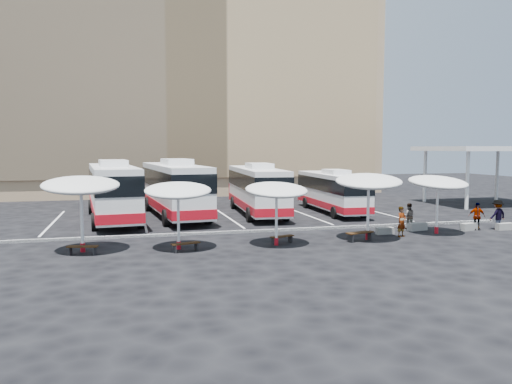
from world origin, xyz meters
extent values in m
plane|color=black|center=(0.00, 0.00, 0.00)|extent=(120.00, 120.00, 0.00)
cube|color=tan|center=(0.00, 32.00, 12.50)|extent=(42.00, 18.00, 25.00)
cube|color=tan|center=(0.00, 22.90, 12.00)|extent=(40.00, 0.30, 20.00)
cube|color=white|center=(24.00, 10.00, 5.00)|extent=(10.00, 8.00, 0.40)
cylinder|color=white|center=(20.00, 7.00, 2.40)|extent=(0.30, 0.30, 4.80)
cylinder|color=white|center=(20.00, 13.00, 2.40)|extent=(0.30, 0.30, 4.80)
cylinder|color=white|center=(28.00, 13.00, 2.40)|extent=(0.30, 0.30, 4.80)
cube|color=black|center=(0.00, 0.50, 0.07)|extent=(34.00, 0.25, 0.15)
cube|color=white|center=(-12.00, 8.00, 0.01)|extent=(0.15, 12.00, 0.01)
cube|color=white|center=(-6.00, 8.00, 0.01)|extent=(0.15, 12.00, 0.01)
cube|color=white|center=(0.00, 8.00, 0.01)|extent=(0.15, 12.00, 0.01)
cube|color=white|center=(6.00, 8.00, 0.01)|extent=(0.15, 12.00, 0.01)
cube|color=white|center=(12.00, 8.00, 0.01)|extent=(0.15, 12.00, 0.01)
cube|color=white|center=(-8.07, 8.04, 2.15)|extent=(3.91, 13.43, 3.31)
cube|color=black|center=(-8.07, 8.04, 2.81)|extent=(3.98, 13.50, 1.21)
cube|color=#B20C19|center=(-8.07, 8.04, 0.94)|extent=(3.98, 13.50, 0.61)
cube|color=#B20C19|center=(-8.65, 14.63, 1.32)|extent=(2.83, 0.47, 1.54)
cube|color=white|center=(-7.97, 6.94, 4.03)|extent=(2.05, 3.45, 0.44)
cylinder|color=black|center=(-9.78, 11.76, 0.55)|extent=(0.48, 1.13, 1.10)
cylinder|color=black|center=(-7.04, 12.00, 0.55)|extent=(0.48, 1.13, 1.10)
cylinder|color=black|center=(-9.05, 3.52, 0.55)|extent=(0.48, 1.13, 1.10)
cylinder|color=black|center=(-6.31, 3.76, 0.55)|extent=(0.48, 1.13, 1.10)
cube|color=white|center=(-3.73, 8.71, 2.17)|extent=(4.01, 13.54, 3.34)
cube|color=black|center=(-3.73, 8.71, 2.84)|extent=(4.09, 13.62, 1.22)
cube|color=#B20C19|center=(-3.73, 8.71, 0.95)|extent=(4.09, 13.62, 0.61)
cube|color=#B20C19|center=(-4.35, 15.35, 1.33)|extent=(2.85, 0.49, 1.56)
cube|color=white|center=(-3.63, 7.60, 4.06)|extent=(2.08, 3.49, 0.44)
cylinder|color=black|center=(-5.48, 12.46, 0.56)|extent=(0.49, 1.14, 1.11)
cylinder|color=black|center=(-2.71, 12.72, 0.56)|extent=(0.49, 1.14, 1.11)
cylinder|color=black|center=(-4.70, 4.15, 0.56)|extent=(0.49, 1.14, 1.11)
cylinder|color=black|center=(-1.93, 4.41, 0.56)|extent=(0.49, 1.14, 1.11)
cube|color=white|center=(2.50, 8.59, 1.99)|extent=(3.37, 12.40, 3.06)
cube|color=black|center=(2.50, 8.59, 2.60)|extent=(3.43, 12.46, 1.12)
cube|color=#B20C19|center=(2.50, 8.59, 0.87)|extent=(3.43, 12.46, 0.56)
cube|color=#B20C19|center=(2.91, 14.70, 1.23)|extent=(2.62, 0.38, 1.43)
cube|color=white|center=(2.44, 7.57, 3.73)|extent=(1.84, 3.17, 0.41)
cylinder|color=black|center=(1.47, 12.24, 0.51)|extent=(0.42, 1.04, 1.02)
cylinder|color=black|center=(4.02, 12.07, 0.51)|extent=(0.42, 1.04, 1.02)
cylinder|color=black|center=(0.96, 4.60, 0.51)|extent=(0.42, 1.04, 1.02)
cylinder|color=black|center=(3.50, 4.43, 0.51)|extent=(0.42, 1.04, 1.02)
cube|color=white|center=(8.47, 8.09, 1.73)|extent=(2.67, 10.71, 2.66)
cube|color=black|center=(8.47, 8.09, 2.26)|extent=(2.73, 10.76, 0.97)
cube|color=#B20C19|center=(8.47, 8.09, 0.75)|extent=(2.73, 10.76, 0.49)
cube|color=#B20C19|center=(8.70, 13.39, 1.06)|extent=(2.27, 0.28, 1.24)
cube|color=white|center=(8.43, 7.20, 3.23)|extent=(1.53, 2.71, 0.35)
cylinder|color=black|center=(7.50, 11.23, 0.44)|extent=(0.35, 0.90, 0.89)
cylinder|color=black|center=(9.71, 11.13, 0.44)|extent=(0.35, 0.90, 0.89)
cylinder|color=black|center=(7.21, 4.60, 0.44)|extent=(0.35, 0.90, 0.89)
cylinder|color=black|center=(9.42, 4.50, 0.44)|extent=(0.35, 0.90, 0.89)
cylinder|color=white|center=(-9.25, -2.90, 1.61)|extent=(0.16, 0.16, 3.21)
cylinder|color=#B20C19|center=(-9.25, -2.90, 0.21)|extent=(0.26, 0.26, 0.43)
ellipsoid|color=silver|center=(-9.25, -2.90, 3.27)|extent=(3.99, 4.04, 1.10)
cylinder|color=white|center=(-4.67, -3.44, 1.45)|extent=(0.15, 0.15, 2.91)
cylinder|color=#B20C19|center=(-4.67, -3.44, 0.19)|extent=(0.23, 0.23, 0.39)
ellipsoid|color=silver|center=(-4.67, -3.44, 2.96)|extent=(3.57, 3.61, 1.00)
cylinder|color=white|center=(0.35, -3.66, 1.42)|extent=(0.13, 0.13, 2.85)
cylinder|color=#B20C19|center=(0.35, -3.66, 0.19)|extent=(0.21, 0.21, 0.38)
ellipsoid|color=silver|center=(0.35, -3.66, 2.90)|extent=(3.24, 3.28, 0.98)
cylinder|color=white|center=(5.70, -3.39, 1.59)|extent=(0.19, 0.19, 3.18)
cylinder|color=#B20C19|center=(5.70, -3.39, 0.21)|extent=(0.29, 0.29, 0.42)
ellipsoid|color=silver|center=(5.70, -3.39, 3.23)|extent=(4.57, 4.60, 1.09)
cylinder|color=white|center=(10.56, -2.64, 1.50)|extent=(0.14, 0.14, 2.99)
cylinder|color=#B20C19|center=(10.56, -2.64, 0.20)|extent=(0.22, 0.22, 0.40)
ellipsoid|color=silver|center=(10.56, -2.64, 3.04)|extent=(3.40, 3.45, 1.02)
cube|color=black|center=(-9.20, -3.64, 0.41)|extent=(1.48, 0.71, 0.06)
cube|color=black|center=(-9.76, -3.50, 0.19)|extent=(0.14, 0.37, 0.38)
cube|color=black|center=(-8.65, -3.77, 0.19)|extent=(0.14, 0.37, 0.38)
cube|color=black|center=(-4.40, -4.09, 0.41)|extent=(1.47, 0.76, 0.06)
cube|color=black|center=(-4.94, -4.25, 0.19)|extent=(0.16, 0.36, 0.38)
cube|color=black|center=(-3.85, -3.93, 0.19)|extent=(0.16, 0.36, 0.38)
cube|color=black|center=(0.78, -3.30, 0.39)|extent=(1.39, 0.76, 0.05)
cube|color=black|center=(0.27, -3.46, 0.18)|extent=(0.16, 0.34, 0.36)
cube|color=black|center=(1.29, -3.13, 0.18)|extent=(0.16, 0.34, 0.36)
cube|color=black|center=(5.06, -3.74, 0.47)|extent=(1.71, 0.90, 0.07)
cube|color=black|center=(4.43, -3.93, 0.22)|extent=(0.18, 0.42, 0.44)
cube|color=black|center=(5.70, -3.55, 0.22)|extent=(0.18, 0.42, 0.44)
cube|color=gray|center=(7.49, -2.09, 0.20)|extent=(1.07, 0.38, 0.40)
cube|color=gray|center=(10.06, -1.40, 0.24)|extent=(1.33, 0.65, 0.48)
cube|color=gray|center=(13.20, -2.10, 0.22)|extent=(1.24, 0.66, 0.44)
cube|color=gray|center=(15.45, -2.53, 0.21)|extent=(1.12, 0.39, 0.42)
imported|color=black|center=(7.97, -3.09, 0.87)|extent=(0.74, 0.61, 1.73)
imported|color=black|center=(9.89, -0.72, 0.81)|extent=(0.95, 0.84, 1.61)
imported|color=black|center=(13.74, -2.11, 0.85)|extent=(1.08, 0.76, 1.70)
imported|color=black|center=(15.06, -2.33, 0.93)|extent=(1.31, 0.89, 1.86)
camera|label=1|loc=(-7.13, -28.13, 5.02)|focal=35.00mm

